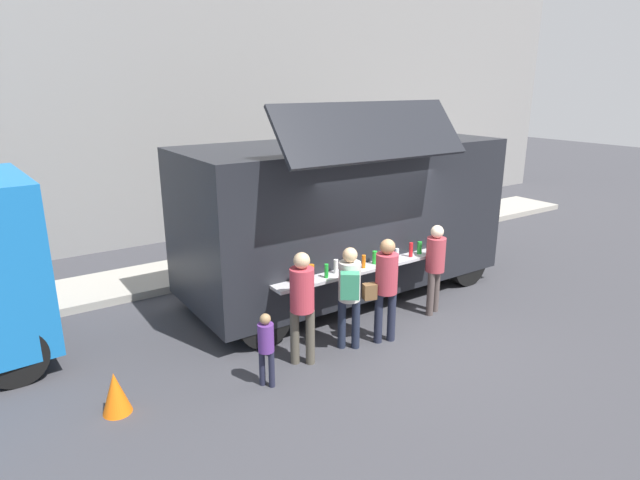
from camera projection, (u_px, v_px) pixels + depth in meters
ground_plane at (398, 329)px, 8.80m from camera, size 60.00×60.00×0.00m
curb_strip at (99, 289)px, 10.29m from camera, size 28.00×1.60×0.15m
building_behind at (81, 26)px, 12.44m from camera, size 32.00×2.40×10.47m
food_truck_main at (344, 213)px, 9.89m from camera, size 6.08×3.15×3.68m
traffic_cone_orange at (115, 393)px, 6.51m from camera, size 0.36×0.36×0.55m
trash_bin at (404, 219)px, 14.05m from camera, size 0.60×0.60×0.90m
customer_front_ordering at (385, 282)px, 8.11m from camera, size 0.55×0.35×1.70m
customer_mid_with_backpack at (349, 289)px, 7.87m from camera, size 0.48×0.52×1.63m
customer_rear_waiting at (302, 299)px, 7.45m from camera, size 0.35×0.35×1.71m
customer_extra_browsing at (435, 262)px, 9.15m from camera, size 0.33×0.33×1.62m
child_near_queue at (266, 343)px, 6.98m from camera, size 0.22×0.22×1.06m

